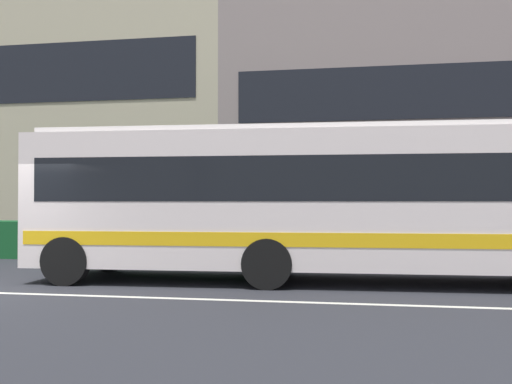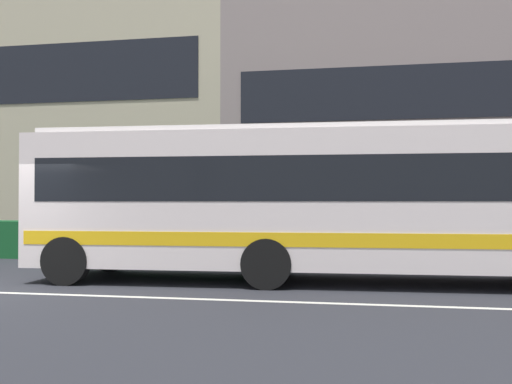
# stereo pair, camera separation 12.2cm
# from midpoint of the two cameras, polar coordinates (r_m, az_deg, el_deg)

# --- Properties ---
(hedge_row_far) EXTENTS (16.80, 1.10, 1.13)m
(hedge_row_far) POSITION_cam_midpoint_polar(r_m,az_deg,el_deg) (19.65, -21.69, -4.27)
(hedge_row_far) COLOR #165227
(hedge_row_far) RESTS_ON ground_plane
(apartment_block_left) EXTENTS (21.88, 12.01, 11.98)m
(apartment_block_left) POSITION_cam_midpoint_polar(r_m,az_deg,el_deg) (32.49, -19.80, 6.64)
(apartment_block_left) COLOR #B5AC8E
(apartment_block_left) RESTS_ON ground_plane
(apartment_block_right) EXTENTS (20.31, 12.01, 9.82)m
(apartment_block_right) POSITION_cam_midpoint_polar(r_m,az_deg,el_deg) (28.27, 20.36, 5.56)
(apartment_block_right) COLOR gray
(apartment_block_right) RESTS_ON ground_plane
(transit_bus) EXTENTS (11.94, 3.15, 3.28)m
(transit_bus) POSITION_cam_midpoint_polar(r_m,az_deg,el_deg) (12.63, 5.29, -0.55)
(transit_bus) COLOR silver
(transit_bus) RESTS_ON ground_plane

